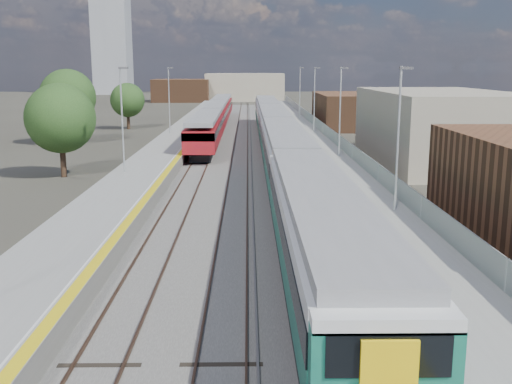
{
  "coord_description": "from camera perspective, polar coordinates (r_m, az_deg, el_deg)",
  "views": [
    {
      "loc": [
        -1.21,
        -8.94,
        8.43
      ],
      "look_at": [
        -0.81,
        21.02,
        2.2
      ],
      "focal_mm": 42.0,
      "sensor_mm": 36.0,
      "label": 1
    }
  ],
  "objects": [
    {
      "name": "tree_c",
      "position": [
        85.91,
        -12.15,
        8.55
      ],
      "size": [
        4.72,
        4.72,
        6.4
      ],
      "color": "#382619",
      "rests_on": "ground"
    },
    {
      "name": "platform_left",
      "position": [
        62.43,
        -7.99,
        4.35
      ],
      "size": [
        4.3,
        155.0,
        8.52
      ],
      "color": "slate",
      "rests_on": "ground"
    },
    {
      "name": "ground",
      "position": [
        59.55,
        0.41,
        3.61
      ],
      "size": [
        320.0,
        320.0,
        0.0
      ],
      "primitive_type": "plane",
      "color": "#47443A",
      "rests_on": "ground"
    },
    {
      "name": "buildings",
      "position": [
        148.52,
        -7.48,
        12.53
      ],
      "size": [
        72.0,
        185.5,
        40.0
      ],
      "color": "brown",
      "rests_on": "ground"
    },
    {
      "name": "green_train",
      "position": [
        54.1,
        2.12,
        5.34
      ],
      "size": [
        3.1,
        86.1,
        3.41
      ],
      "color": "black",
      "rests_on": "ground"
    },
    {
      "name": "ballast_bed",
      "position": [
        62.02,
        -1.72,
        3.96
      ],
      "size": [
        10.5,
        155.0,
        0.06
      ],
      "primitive_type": "cube",
      "color": "#565451",
      "rests_on": "ground"
    },
    {
      "name": "platform_right",
      "position": [
        62.28,
        5.24,
        4.41
      ],
      "size": [
        4.7,
        155.0,
        8.52
      ],
      "color": "slate",
      "rests_on": "ground"
    },
    {
      "name": "tree_b",
      "position": [
        70.3,
        -17.5,
        8.62
      ],
      "size": [
        6.15,
        6.15,
        8.33
      ],
      "color": "#382619",
      "rests_on": "ground"
    },
    {
      "name": "red_train",
      "position": [
        80.9,
        -3.83,
        7.28
      ],
      "size": [
        2.9,
        58.84,
        3.66
      ],
      "color": "black",
      "rests_on": "ground"
    },
    {
      "name": "tree_a",
      "position": [
        48.94,
        -18.14,
        6.68
      ],
      "size": [
        5.39,
        5.39,
        7.3
      ],
      "color": "#382619",
      "rests_on": "ground"
    },
    {
      "name": "tracks",
      "position": [
        63.67,
        -1.16,
        4.23
      ],
      "size": [
        8.96,
        160.0,
        0.17
      ],
      "color": "#4C3323",
      "rests_on": "ground"
    },
    {
      "name": "tree_d",
      "position": [
        80.59,
        18.37,
        7.88
      ],
      "size": [
        4.49,
        4.49,
        6.08
      ],
      "color": "#382619",
      "rests_on": "ground"
    }
  ]
}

